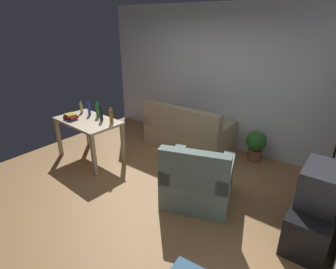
% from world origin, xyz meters
% --- Properties ---
extents(ground_plane, '(5.20, 4.40, 0.02)m').
position_xyz_m(ground_plane, '(0.00, 0.00, -0.01)').
color(ground_plane, '#9E7042').
extents(wall_rear, '(5.20, 0.10, 2.70)m').
position_xyz_m(wall_rear, '(0.00, 2.20, 1.35)').
color(wall_rear, silver).
rests_on(wall_rear, ground_plane).
extents(couch, '(1.67, 0.84, 0.92)m').
position_xyz_m(couch, '(-0.24, 1.59, 0.31)').
color(couch, tan).
rests_on(couch, ground_plane).
extents(tv_stand, '(0.44, 1.10, 0.48)m').
position_xyz_m(tv_stand, '(2.25, 0.48, 0.24)').
color(tv_stand, black).
rests_on(tv_stand, ground_plane).
extents(tv, '(0.41, 0.60, 0.44)m').
position_xyz_m(tv, '(2.25, 0.48, 0.70)').
color(tv, '#2D2D33').
rests_on(tv, tv_stand).
extents(desk, '(1.24, 0.78, 0.76)m').
position_xyz_m(desk, '(-1.43, 0.15, 0.65)').
color(desk, '#C6B28E').
rests_on(desk, ground_plane).
extents(potted_plant, '(0.36, 0.36, 0.57)m').
position_xyz_m(potted_plant, '(1.03, 1.90, 0.33)').
color(potted_plant, brown).
rests_on(potted_plant, ground_plane).
extents(armchair, '(1.12, 1.09, 0.92)m').
position_xyz_m(armchair, '(0.83, 0.21, 0.32)').
color(armchair, slate).
rests_on(armchair, ground_plane).
extents(bottle_squat, '(0.05, 0.05, 0.22)m').
position_xyz_m(bottle_squat, '(-1.86, 0.35, 0.85)').
color(bottle_squat, '#BCB24C').
rests_on(bottle_squat, desk).
extents(bottle_blue, '(0.05, 0.05, 0.28)m').
position_xyz_m(bottle_blue, '(-1.63, 0.35, 0.88)').
color(bottle_blue, '#2347A3').
rests_on(bottle_blue, desk).
extents(bottle_green, '(0.07, 0.07, 0.28)m').
position_xyz_m(bottle_green, '(-1.42, 0.38, 0.88)').
color(bottle_green, '#1E722D').
rests_on(bottle_green, desk).
extents(bottle_dark, '(0.06, 0.06, 0.29)m').
position_xyz_m(bottle_dark, '(-1.20, 0.28, 0.89)').
color(bottle_dark, black).
rests_on(bottle_dark, desk).
extents(bottle_amber, '(0.07, 0.07, 0.28)m').
position_xyz_m(bottle_amber, '(-0.96, 0.30, 0.88)').
color(bottle_amber, '#9E6019').
rests_on(bottle_amber, desk).
extents(book_stack, '(0.27, 0.18, 0.10)m').
position_xyz_m(book_stack, '(-1.69, -0.01, 0.81)').
color(book_stack, navy).
rests_on(book_stack, desk).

